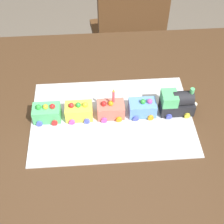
{
  "coord_description": "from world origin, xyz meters",
  "views": [
    {
      "loc": [
        0.04,
        0.81,
        1.64
      ],
      "look_at": [
        -0.01,
        0.05,
        0.77
      ],
      "focal_mm": 50.22,
      "sensor_mm": 36.0,
      "label": 1
    }
  ],
  "objects_px": {
    "birthday_candle": "(114,95)",
    "cake_car_flatbed_lemon": "(79,111)",
    "dining_table": "(109,125)",
    "cake_locomotive": "(177,103)",
    "cake_car_gondola_sky_blue": "(142,108)",
    "chair": "(128,37)",
    "cake_car_caboose_mint_green": "(47,113)",
    "cake_car_tanker_coral": "(111,109)"
  },
  "relations": [
    {
      "from": "birthday_candle",
      "to": "cake_car_flatbed_lemon",
      "type": "bearing_deg",
      "value": 0.0
    },
    {
      "from": "dining_table",
      "to": "cake_locomotive",
      "type": "height_order",
      "value": "cake_locomotive"
    },
    {
      "from": "cake_locomotive",
      "to": "chair",
      "type": "bearing_deg",
      "value": -84.62
    },
    {
      "from": "dining_table",
      "to": "chair",
      "type": "xyz_separation_m",
      "value": [
        -0.17,
        -0.83,
        -0.16
      ]
    },
    {
      "from": "cake_car_caboose_mint_green",
      "to": "chair",
      "type": "bearing_deg",
      "value": -114.73
    },
    {
      "from": "chair",
      "to": "cake_car_flatbed_lemon",
      "type": "bearing_deg",
      "value": 64.37
    },
    {
      "from": "dining_table",
      "to": "cake_car_caboose_mint_green",
      "type": "xyz_separation_m",
      "value": [
        0.23,
        0.04,
        0.14
      ]
    },
    {
      "from": "dining_table",
      "to": "birthday_candle",
      "type": "relative_size",
      "value": 22.43
    },
    {
      "from": "cake_car_flatbed_lemon",
      "to": "cake_car_gondola_sky_blue",
      "type": "bearing_deg",
      "value": 180.0
    },
    {
      "from": "chair",
      "to": "cake_car_caboose_mint_green",
      "type": "height_order",
      "value": "chair"
    },
    {
      "from": "dining_table",
      "to": "birthday_candle",
      "type": "distance_m",
      "value": 0.22
    },
    {
      "from": "chair",
      "to": "cake_car_flatbed_lemon",
      "type": "distance_m",
      "value": 0.96
    },
    {
      "from": "dining_table",
      "to": "cake_car_flatbed_lemon",
      "type": "xyz_separation_m",
      "value": [
        0.11,
        0.04,
        0.14
      ]
    },
    {
      "from": "cake_car_flatbed_lemon",
      "to": "cake_car_caboose_mint_green",
      "type": "relative_size",
      "value": 1.0
    },
    {
      "from": "chair",
      "to": "birthday_candle",
      "type": "distance_m",
      "value": 0.96
    },
    {
      "from": "cake_car_gondola_sky_blue",
      "to": "chair",
      "type": "bearing_deg",
      "value": -93.06
    },
    {
      "from": "cake_locomotive",
      "to": "birthday_candle",
      "type": "bearing_deg",
      "value": 0.0
    },
    {
      "from": "dining_table",
      "to": "cake_locomotive",
      "type": "xyz_separation_m",
      "value": [
        -0.25,
        0.04,
        0.16
      ]
    },
    {
      "from": "cake_locomotive",
      "to": "cake_car_caboose_mint_green",
      "type": "bearing_deg",
      "value": 0.0
    },
    {
      "from": "dining_table",
      "to": "chair",
      "type": "relative_size",
      "value": 1.63
    },
    {
      "from": "dining_table",
      "to": "birthday_candle",
      "type": "height_order",
      "value": "birthday_candle"
    },
    {
      "from": "cake_car_caboose_mint_green",
      "to": "cake_locomotive",
      "type": "bearing_deg",
      "value": -180.0
    },
    {
      "from": "chair",
      "to": "cake_car_flatbed_lemon",
      "type": "relative_size",
      "value": 8.6
    },
    {
      "from": "birthday_candle",
      "to": "chair",
      "type": "bearing_deg",
      "value": -100.09
    },
    {
      "from": "cake_car_gondola_sky_blue",
      "to": "birthday_candle",
      "type": "height_order",
      "value": "birthday_candle"
    },
    {
      "from": "chair",
      "to": "cake_car_tanker_coral",
      "type": "relative_size",
      "value": 8.6
    },
    {
      "from": "cake_car_gondola_sky_blue",
      "to": "cake_car_tanker_coral",
      "type": "bearing_deg",
      "value": 0.0
    },
    {
      "from": "chair",
      "to": "cake_locomotive",
      "type": "distance_m",
      "value": 0.93
    },
    {
      "from": "dining_table",
      "to": "cake_car_gondola_sky_blue",
      "type": "relative_size",
      "value": 14.0
    },
    {
      "from": "cake_car_flatbed_lemon",
      "to": "cake_car_caboose_mint_green",
      "type": "xyz_separation_m",
      "value": [
        0.12,
        0.0,
        0.0
      ]
    },
    {
      "from": "cake_car_gondola_sky_blue",
      "to": "birthday_candle",
      "type": "distance_m",
      "value": 0.13
    },
    {
      "from": "chair",
      "to": "cake_locomotive",
      "type": "height_order",
      "value": "same"
    },
    {
      "from": "cake_locomotive",
      "to": "birthday_candle",
      "type": "distance_m",
      "value": 0.24
    },
    {
      "from": "cake_locomotive",
      "to": "birthday_candle",
      "type": "height_order",
      "value": "birthday_candle"
    },
    {
      "from": "chair",
      "to": "cake_car_gondola_sky_blue",
      "type": "xyz_separation_m",
      "value": [
        0.05,
        0.87,
        0.3
      ]
    },
    {
      "from": "cake_locomotive",
      "to": "cake_car_tanker_coral",
      "type": "relative_size",
      "value": 1.4
    },
    {
      "from": "chair",
      "to": "birthday_candle",
      "type": "relative_size",
      "value": 13.78
    },
    {
      "from": "cake_car_gondola_sky_blue",
      "to": "birthday_candle",
      "type": "bearing_deg",
      "value": -0.0
    },
    {
      "from": "cake_car_gondola_sky_blue",
      "to": "cake_car_caboose_mint_green",
      "type": "bearing_deg",
      "value": 0.0
    },
    {
      "from": "cake_car_gondola_sky_blue",
      "to": "cake_car_flatbed_lemon",
      "type": "bearing_deg",
      "value": 0.0
    },
    {
      "from": "cake_locomotive",
      "to": "cake_car_gondola_sky_blue",
      "type": "xyz_separation_m",
      "value": [
        0.13,
        0.0,
        -0.02
      ]
    },
    {
      "from": "cake_car_caboose_mint_green",
      "to": "birthday_candle",
      "type": "xyz_separation_m",
      "value": [
        -0.25,
        -0.0,
        0.07
      ]
    }
  ]
}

